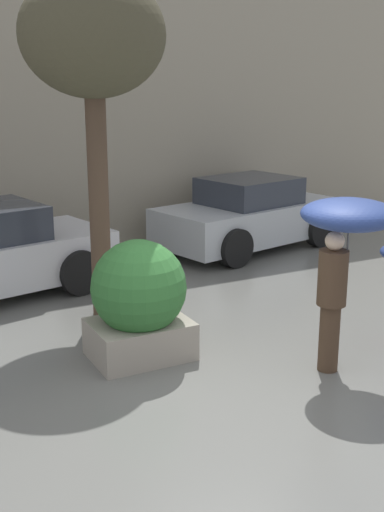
{
  "coord_description": "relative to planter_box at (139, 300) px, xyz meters",
  "views": [
    {
      "loc": [
        -3.13,
        -5.26,
        3.14
      ],
      "look_at": [
        0.46,
        1.6,
        1.05
      ],
      "focal_mm": 45.0,
      "sensor_mm": 36.0,
      "label": 1
    }
  ],
  "objects": [
    {
      "name": "street_tree",
      "position": [
        0.11,
        1.59,
        2.93
      ],
      "size": [
        1.86,
        1.86,
        4.52
      ],
      "color": "brown",
      "rests_on": "ground"
    },
    {
      "name": "ground_plane",
      "position": [
        0.41,
        -1.27,
        -0.71
      ],
      "size": [
        40.0,
        40.0,
        0.0
      ],
      "primitive_type": "plane",
      "color": "slate"
    },
    {
      "name": "parked_car_far",
      "position": [
        3.95,
        3.83,
        -0.07
      ],
      "size": [
        4.01,
        2.5,
        1.39
      ],
      "rotation": [
        0.0,
        0.0,
        1.79
      ],
      "color": "#B7BCC1",
      "rests_on": "ground"
    },
    {
      "name": "planter_box",
      "position": [
        0.0,
        0.0,
        0.0
      ],
      "size": [
        1.14,
        1.11,
        1.42
      ],
      "color": "#9E9384",
      "rests_on": "ground"
    },
    {
      "name": "person_adult",
      "position": [
        1.84,
        -1.35,
        0.86
      ],
      "size": [
        1.04,
        1.04,
        1.96
      ],
      "rotation": [
        0.0,
        0.0,
        -0.34
      ],
      "color": "#473323",
      "rests_on": "ground"
    },
    {
      "name": "building_facade",
      "position": [
        0.41,
        5.23,
        2.29
      ],
      "size": [
        18.0,
        0.3,
        6.0
      ],
      "color": "#9E937F",
      "rests_on": "ground"
    }
  ]
}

